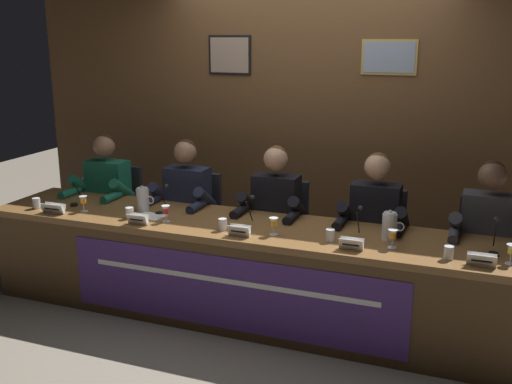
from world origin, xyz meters
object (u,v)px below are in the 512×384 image
(panelist_right, at_px, (373,223))
(juice_glass_right, at_px, (393,235))
(chair_left, at_px, (195,227))
(water_cup_center, at_px, (223,225))
(panelist_left, at_px, (183,203))
(conference_table, at_px, (250,259))
(microphone_right, at_px, (357,229))
(panelist_far_left, at_px, (103,194))
(water_cup_left, at_px, (130,214))
(nameplate_center, at_px, (239,231))
(nameplate_far_right, at_px, (482,260))
(juice_glass_far_left, at_px, (83,201))
(water_cup_right, at_px, (330,236))
(panelist_center, at_px, (273,212))
(panelist_far_right, at_px, (486,236))
(nameplate_right, at_px, (351,244))
(nameplate_far_left, at_px, (54,208))
(chair_center, at_px, (280,238))
(chair_far_left, at_px, (118,218))
(juice_glass_center, at_px, (274,223))
(water_cup_far_right, at_px, (449,253))
(water_pitcher_right_side, at_px, (390,226))
(water_cup_far_left, at_px, (37,204))
(water_pitcher_left_side, at_px, (143,200))
(nameplate_left, at_px, (138,219))
(juice_glass_far_right, at_px, (512,250))
(microphone_left, at_px, (162,204))
(document_stack_left, at_px, (151,216))
(microphone_far_right, at_px, (494,242))
(chair_right, at_px, (376,250))
(chair_far_right, at_px, (483,263))
(microphone_far_left, at_px, (77,196))
(microphone_center, at_px, (248,217))

(panelist_right, relative_size, juice_glass_right, 10.00)
(chair_left, xyz_separation_m, water_cup_center, (0.61, -0.76, 0.32))
(panelist_left, bearing_deg, conference_table, -31.68)
(chair_left, relative_size, microphone_right, 4.22)
(panelist_far_left, relative_size, water_cup_left, 14.59)
(nameplate_center, height_order, nameplate_far_right, same)
(juice_glass_far_left, relative_size, water_cup_right, 1.46)
(panelist_center, height_order, panelist_far_right, same)
(water_cup_center, distance_m, nameplate_right, 0.94)
(nameplate_far_left, bearing_deg, chair_center, 28.32)
(panelist_far_left, distance_m, water_cup_left, 0.83)
(nameplate_right, bearing_deg, juice_glass_right, 28.99)
(chair_far_left, height_order, juice_glass_center, chair_far_left)
(water_cup_far_right, xyz_separation_m, water_pitcher_right_side, (-0.40, 0.24, 0.06))
(chair_far_left, height_order, nameplate_far_right, chair_far_left)
(water_cup_left, bearing_deg, water_cup_far_left, -177.90)
(nameplate_far_right, bearing_deg, panelist_far_left, 168.54)
(panelist_right, bearing_deg, water_pitcher_left_side, -168.41)
(panelist_left, bearing_deg, juice_glass_center, -28.33)
(nameplate_far_left, bearing_deg, water_cup_far_left, 163.29)
(nameplate_left, height_order, water_cup_far_right, water_cup_far_right)
(panelist_left, bearing_deg, juice_glass_far_right, -11.93)
(panelist_left, bearing_deg, nameplate_far_left, -140.54)
(nameplate_center, distance_m, water_pitcher_left_side, 0.98)
(microphone_left, distance_m, nameplate_far_right, 2.35)
(panelist_left, height_order, nameplate_left, panelist_left)
(water_cup_far_right, relative_size, document_stack_left, 0.38)
(nameplate_left, relative_size, microphone_far_right, 0.73)
(juice_glass_right, bearing_deg, water_pitcher_left_side, 175.87)
(nameplate_left, distance_m, water_pitcher_right_side, 1.80)
(panelist_far_left, relative_size, chair_right, 1.36)
(juice_glass_far_right, bearing_deg, water_cup_right, 179.42)
(panelist_right, relative_size, document_stack_left, 5.61)
(juice_glass_far_left, xyz_separation_m, chair_left, (0.60, 0.72, -0.37))
(panelist_right, height_order, microphone_far_right, panelist_right)
(panelist_far_left, xyz_separation_m, juice_glass_center, (1.76, -0.53, 0.09))
(panelist_center, distance_m, panelist_right, 0.79)
(nameplate_left, distance_m, panelist_far_right, 2.48)
(nameplate_left, bearing_deg, nameplate_center, 1.21)
(panelist_right, bearing_deg, chair_right, 90.00)
(nameplate_center, bearing_deg, nameplate_far_left, -179.70)
(panelist_left, bearing_deg, microphone_far_right, -8.68)
(juice_glass_center, height_order, water_cup_right, juice_glass_center)
(nameplate_right, xyz_separation_m, panelist_far_right, (0.82, 0.63, -0.05))
(chair_far_right, bearing_deg, panelist_right, -165.73)
(document_stack_left, bearing_deg, panelist_far_right, 11.01)
(microphone_far_left, relative_size, panelist_right, 0.17)
(water_cup_left, relative_size, microphone_center, 0.39)
(microphone_far_right, bearing_deg, microphone_left, 179.52)
(water_pitcher_right_side, bearing_deg, juice_glass_right, -74.21)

